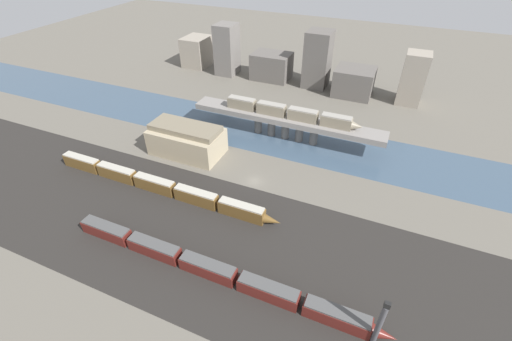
{
  "coord_description": "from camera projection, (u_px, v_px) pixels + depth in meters",
  "views": [
    {
      "loc": [
        30.37,
        -69.9,
        61.04
      ],
      "look_at": [
        0.0,
        1.03,
        3.16
      ],
      "focal_mm": 24.0,
      "sensor_mm": 36.0,
      "label": 1
    }
  ],
  "objects": [
    {
      "name": "ground_plane",
      "position": [
        255.0,
        181.0,
        97.59
      ],
      "size": [
        400.0,
        400.0,
        0.0
      ],
      "primitive_type": "plane",
      "color": "#666056"
    },
    {
      "name": "railbed_yard",
      "position": [
        214.0,
        240.0,
        79.94
      ],
      "size": [
        280.0,
        42.0,
        0.01
      ],
      "primitive_type": "cube",
      "color": "#282623",
      "rests_on": "ground"
    },
    {
      "name": "river_water",
      "position": [
        285.0,
        138.0,
        116.75
      ],
      "size": [
        320.0,
        24.67,
        0.01
      ],
      "primitive_type": "cube",
      "color": "#3D5166",
      "rests_on": "ground"
    },
    {
      "name": "bridge",
      "position": [
        286.0,
        121.0,
        113.02
      ],
      "size": [
        64.79,
        7.05,
        7.91
      ],
      "color": "gray",
      "rests_on": "ground"
    },
    {
      "name": "train_on_bridge",
      "position": [
        291.0,
        113.0,
        110.45
      ],
      "size": [
        45.24,
        3.05,
        3.77
      ],
      "color": "gray",
      "rests_on": "bridge"
    },
    {
      "name": "train_yard_near",
      "position": [
        215.0,
        271.0,
        71.05
      ],
      "size": [
        71.35,
        3.03,
        3.44
      ],
      "color": "#5B1E19",
      "rests_on": "ground"
    },
    {
      "name": "train_yard_mid",
      "position": [
        159.0,
        186.0,
        93.02
      ],
      "size": [
        68.77,
        2.62,
        3.96
      ],
      "color": "brown",
      "rests_on": "ground"
    },
    {
      "name": "warehouse_building",
      "position": [
        187.0,
        140.0,
        106.82
      ],
      "size": [
        22.26,
        12.48,
        9.75
      ],
      "color": "tan",
      "rests_on": "ground"
    },
    {
      "name": "signal_tower",
      "position": [
        379.0,
        324.0,
        57.2
      ],
      "size": [
        1.0,
        0.97,
        12.43
      ],
      "color": "#4C4C51",
      "rests_on": "ground"
    },
    {
      "name": "city_block_far_left",
      "position": [
        197.0,
        51.0,
        168.86
      ],
      "size": [
        11.41,
        13.78,
        13.69
      ],
      "primitive_type": "cube",
      "color": "gray",
      "rests_on": "ground"
    },
    {
      "name": "city_block_left",
      "position": [
        227.0,
        50.0,
        157.26
      ],
      "size": [
        8.95,
        10.18,
        22.46
      ],
      "primitive_type": "cube",
      "color": "slate",
      "rests_on": "ground"
    },
    {
      "name": "city_block_center",
      "position": [
        271.0,
        66.0,
        155.41
      ],
      "size": [
        16.98,
        12.38,
        11.53
      ],
      "primitive_type": "cube",
      "color": "#605B56",
      "rests_on": "ground"
    },
    {
      "name": "city_block_right",
      "position": [
        318.0,
        59.0,
        145.31
      ],
      "size": [
        10.27,
        11.11,
        23.36
      ],
      "primitive_type": "cube",
      "color": "#605B56",
      "rests_on": "ground"
    },
    {
      "name": "city_block_far_right",
      "position": [
        354.0,
        82.0,
        141.49
      ],
      "size": [
        15.59,
        14.13,
        11.08
      ],
      "primitive_type": "cube",
      "color": "#605B56",
      "rests_on": "ground"
    },
    {
      "name": "city_block_tall",
      "position": [
        413.0,
        79.0,
        132.62
      ],
      "size": [
        8.86,
        9.31,
        20.01
      ],
      "primitive_type": "cube",
      "color": "gray",
      "rests_on": "ground"
    }
  ]
}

